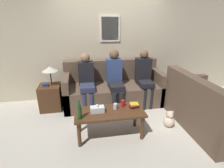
% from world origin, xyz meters
% --- Properties ---
extents(ground_plane, '(16.00, 16.00, 0.00)m').
position_xyz_m(ground_plane, '(0.00, 0.00, 0.00)').
color(ground_plane, beige).
extents(wall_back, '(9.00, 0.08, 2.60)m').
position_xyz_m(wall_back, '(0.00, 1.02, 1.30)').
color(wall_back, beige).
rests_on(wall_back, ground_plane).
extents(couch_main, '(2.27, 0.91, 0.99)m').
position_xyz_m(couch_main, '(0.00, 0.55, 0.34)').
color(couch_main, brown).
rests_on(couch_main, ground_plane).
extents(couch_side, '(0.91, 1.70, 0.99)m').
position_xyz_m(couch_side, '(1.49, -0.77, 0.34)').
color(couch_side, brown).
rests_on(couch_side, ground_plane).
extents(coffee_table, '(1.16, 0.51, 0.48)m').
position_xyz_m(coffee_table, '(-0.30, -0.72, 0.41)').
color(coffee_table, '#4C2D19').
rests_on(coffee_table, ground_plane).
extents(side_table_with_lamp, '(0.46, 0.46, 0.98)m').
position_xyz_m(side_table_with_lamp, '(-1.43, 0.47, 0.34)').
color(side_table_with_lamp, '#4C2D19').
rests_on(side_table_with_lamp, ground_plane).
extents(wine_bottle, '(0.07, 0.07, 0.32)m').
position_xyz_m(wine_bottle, '(-0.79, -0.86, 0.60)').
color(wine_bottle, '#19421E').
rests_on(wine_bottle, coffee_table).
extents(drinking_glass, '(0.07, 0.07, 0.10)m').
position_xyz_m(drinking_glass, '(-0.19, -0.66, 0.53)').
color(drinking_glass, silver).
rests_on(drinking_glass, coffee_table).
extents(book_stack, '(0.16, 0.14, 0.08)m').
position_xyz_m(book_stack, '(0.14, -0.66, 0.52)').
color(book_stack, black).
rests_on(book_stack, coffee_table).
extents(soda_can, '(0.07, 0.07, 0.12)m').
position_xyz_m(soda_can, '(-0.04, -0.60, 0.54)').
color(soda_can, red).
rests_on(soda_can, coffee_table).
extents(tissue_box, '(0.23, 0.12, 0.14)m').
position_xyz_m(tissue_box, '(-0.50, -0.71, 0.53)').
color(tissue_box, silver).
rests_on(tissue_box, coffee_table).
extents(person_left, '(0.34, 0.62, 1.24)m').
position_xyz_m(person_left, '(-0.62, 0.39, 0.68)').
color(person_left, '#2D334C').
rests_on(person_left, ground_plane).
extents(person_middle, '(0.34, 0.65, 1.29)m').
position_xyz_m(person_middle, '(0.01, 0.36, 0.71)').
color(person_middle, black).
rests_on(person_middle, ground_plane).
extents(person_right, '(0.34, 0.58, 1.26)m').
position_xyz_m(person_right, '(0.69, 0.37, 0.69)').
color(person_right, black).
rests_on(person_right, ground_plane).
extents(teddy_bear, '(0.21, 0.21, 0.33)m').
position_xyz_m(teddy_bear, '(0.85, -0.65, 0.14)').
color(teddy_bear, beige).
rests_on(teddy_bear, ground_plane).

